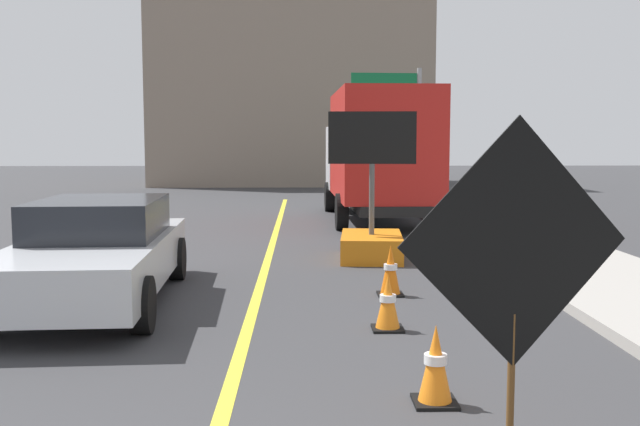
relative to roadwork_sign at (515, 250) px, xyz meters
name	(u,v)px	position (x,y,z in m)	size (l,w,h in m)	color
lane_center_stripe	(250,321)	(-2.01, 3.98, -1.47)	(0.14, 36.00, 0.01)	yellow
roadwork_sign	(515,250)	(0.00, 0.00, 0.00)	(1.59, 0.42, 2.33)	#593819
arrow_board_trailer	(371,233)	(-0.10, 8.56, -0.99)	(1.60, 1.88, 2.70)	orange
box_truck	(378,153)	(0.65, 14.79, 0.38)	(2.67, 7.43, 3.43)	black
pickup_car	(98,251)	(-4.12, 5.04, -0.77)	(2.14, 4.93, 1.38)	silver
highway_guide_sign	(399,109)	(2.43, 23.78, 1.95)	(2.78, 0.33, 5.00)	gray
far_building_block	(291,83)	(-1.94, 32.16, 3.60)	(13.41, 6.71, 10.13)	gray
traffic_cone_near_sign	(435,365)	(-0.28, 1.19, -1.14)	(0.36, 0.36, 0.67)	black
traffic_cone_mid_lane	(388,303)	(-0.39, 3.53, -1.15)	(0.36, 0.36, 0.65)	black
traffic_cone_far_lane	(390,271)	(-0.14, 5.38, -1.12)	(0.36, 0.36, 0.71)	black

